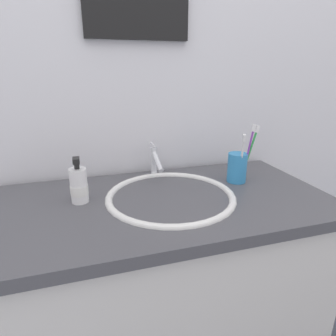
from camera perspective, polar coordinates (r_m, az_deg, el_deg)
The scene contains 9 objects.
tiled_wall_back at distance 1.17m, azimuth -5.98°, elevation 15.85°, with size 2.31×0.04×2.40m, color silver.
vanity_counter at distance 1.19m, azimuth -1.32°, elevation -25.23°, with size 1.11×0.56×0.86m.
sink_basin at distance 0.97m, azimuth 0.52°, elevation -7.24°, with size 0.43×0.43×0.10m.
faucet at distance 1.12m, azimuth -2.57°, elevation 1.47°, with size 0.02×0.15×0.12m.
toothbrush_cup at distance 1.10m, azimuth 13.39°, elevation 0.08°, with size 0.07×0.07×0.11m, color #338CCC.
toothbrush_green at distance 1.09m, azimuth 15.82°, elevation 3.34°, with size 0.05×0.03×0.21m.
toothbrush_purple at distance 1.08m, azimuth 15.54°, elevation 3.42°, with size 0.04×0.02×0.21m.
toothbrush_white at distance 1.06m, azimuth 14.32°, elevation 2.33°, with size 0.02×0.03×0.18m.
soap_dispenser at distance 0.94m, azimuth -17.10°, elevation -3.32°, with size 0.05×0.06×0.15m.
Camera 1 is at (-0.22, -0.82, 1.26)m, focal length 31.05 mm.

